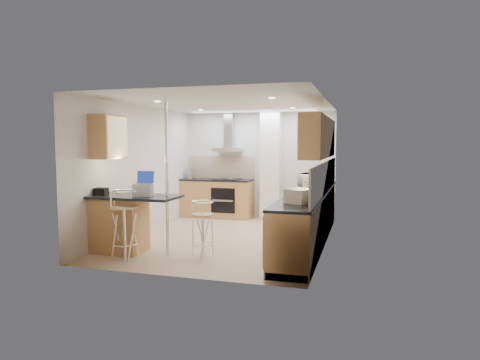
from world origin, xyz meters
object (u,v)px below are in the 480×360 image
(bar_stool_end, at_px, (203,229))
(bar_stool_near, at_px, (124,225))
(laptop, at_px, (143,190))
(microwave, at_px, (310,181))
(bread_bin, at_px, (300,196))

(bar_stool_end, bearing_deg, bar_stool_near, 128.00)
(laptop, bearing_deg, microwave, 28.58)
(laptop, xyz_separation_m, bar_stool_end, (0.97, 0.12, -0.60))
(bar_stool_near, xyz_separation_m, bar_stool_end, (1.10, 0.46, -0.09))
(microwave, bearing_deg, laptop, 140.61)
(microwave, distance_m, laptop, 3.17)
(bar_stool_near, distance_m, bread_bin, 2.70)
(bread_bin, bearing_deg, microwave, 117.10)
(laptop, xyz_separation_m, bar_stool_near, (-0.14, -0.34, -0.50))
(microwave, relative_size, bread_bin, 1.32)
(bar_stool_end, bearing_deg, microwave, -20.58)
(bar_stool_near, relative_size, bar_stool_end, 1.21)
(bar_stool_near, distance_m, bar_stool_end, 1.20)
(laptop, bearing_deg, bar_stool_near, -124.38)
(microwave, bearing_deg, bar_stool_end, 153.60)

